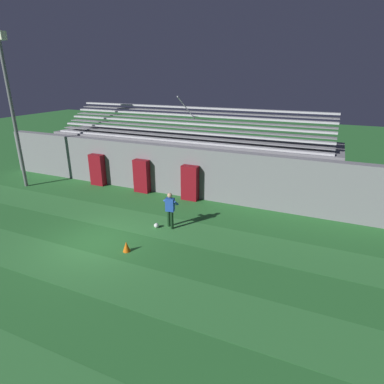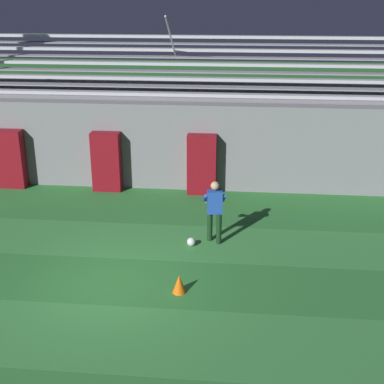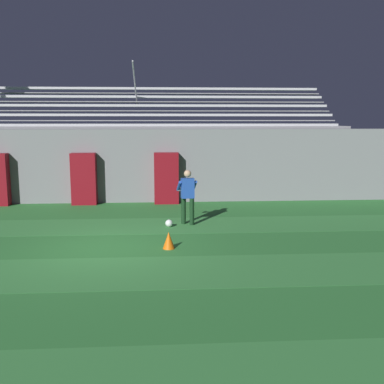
% 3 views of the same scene
% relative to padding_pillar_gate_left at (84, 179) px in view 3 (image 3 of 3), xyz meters
% --- Properties ---
extents(ground_plane, '(80.00, 80.00, 0.00)m').
position_rel_padding_pillar_gate_left_xyz_m(ground_plane, '(1.54, -5.95, -0.97)').
color(ground_plane, '#2D7533').
extents(turf_stripe_mid, '(28.00, 2.08, 0.01)m').
position_rel_padding_pillar_gate_left_xyz_m(turf_stripe_mid, '(1.54, -7.79, -0.96)').
color(turf_stripe_mid, '#38843D').
rests_on(turf_stripe_mid, ground).
extents(turf_stripe_far, '(28.00, 2.08, 0.01)m').
position_rel_padding_pillar_gate_left_xyz_m(turf_stripe_far, '(1.54, -3.62, -0.96)').
color(turf_stripe_far, '#38843D').
rests_on(turf_stripe_far, ground).
extents(back_wall, '(24.00, 0.60, 2.80)m').
position_rel_padding_pillar_gate_left_xyz_m(back_wall, '(1.54, 0.55, 0.43)').
color(back_wall, gray).
rests_on(back_wall, ground).
extents(padding_pillar_gate_left, '(0.92, 0.44, 1.93)m').
position_rel_padding_pillar_gate_left_xyz_m(padding_pillar_gate_left, '(0.00, 0.00, 0.00)').
color(padding_pillar_gate_left, maroon).
rests_on(padding_pillar_gate_left, ground).
extents(padding_pillar_gate_right, '(0.92, 0.44, 1.93)m').
position_rel_padding_pillar_gate_left_xyz_m(padding_pillar_gate_right, '(3.08, 0.00, 0.00)').
color(padding_pillar_gate_right, maroon).
rests_on(padding_pillar_gate_right, ground).
extents(bleacher_stand, '(18.00, 4.05, 5.43)m').
position_rel_padding_pillar_gate_left_xyz_m(bleacher_stand, '(1.54, 2.89, 0.54)').
color(bleacher_stand, gray).
rests_on(bleacher_stand, ground).
extents(goalkeeper, '(0.63, 0.59, 1.67)m').
position_rel_padding_pillar_gate_left_xyz_m(goalkeeper, '(3.69, -3.50, -0.01)').
color(goalkeeper, '#143319').
rests_on(goalkeeper, ground).
extents(soccer_ball, '(0.22, 0.22, 0.22)m').
position_rel_padding_pillar_gate_left_xyz_m(soccer_ball, '(3.12, -3.80, -0.86)').
color(soccer_ball, white).
rests_on(soccer_ball, ground).
extents(traffic_cone, '(0.30, 0.30, 0.42)m').
position_rel_padding_pillar_gate_left_xyz_m(traffic_cone, '(3.08, -6.08, -0.76)').
color(traffic_cone, orange).
rests_on(traffic_cone, ground).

